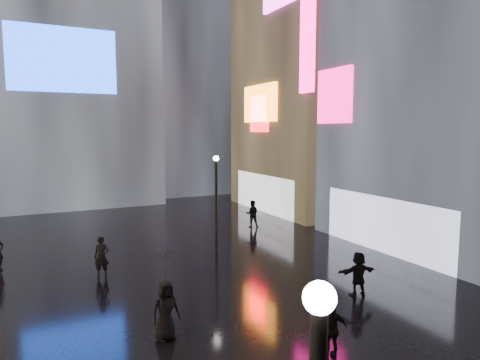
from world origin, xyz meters
TOP-DOWN VIEW (x-y plane):
  - ground at (0.00, 20.00)m, footprint 140.00×140.00m
  - building_right_far at (15.98, 30.00)m, footprint 10.28×12.00m
  - tower_flank_right at (9.00, 46.00)m, footprint 12.00×12.00m
  - lamp_far at (3.11, 21.11)m, footprint 0.30×0.30m
  - pedestrian_3 at (1.76, 9.63)m, footprint 1.04×0.60m
  - pedestrian_4 at (-2.18, 12.83)m, footprint 1.01×0.76m
  - pedestrian_5 at (5.68, 12.92)m, footprint 1.70×0.78m
  - pedestrian_7 at (7.63, 25.54)m, footprint 1.09×0.98m
  - umbrella_2 at (-2.18, 12.83)m, footprint 1.16×1.14m
  - pedestrian_8 at (-3.07, 19.72)m, footprint 0.78×0.65m

SIDE VIEW (x-z plane):
  - ground at x=0.00m, z-range 0.00..0.00m
  - pedestrian_3 at x=1.76m, z-range 0.00..1.67m
  - pedestrian_5 at x=5.68m, z-range 0.00..1.76m
  - pedestrian_8 at x=-3.07m, z-range 0.00..1.82m
  - pedestrian_7 at x=7.63m, z-range 0.00..1.83m
  - pedestrian_4 at x=-2.18m, z-range 0.00..1.88m
  - umbrella_2 at x=-2.18m, z-range 1.88..2.83m
  - lamp_far at x=3.11m, z-range 0.34..5.54m
  - building_right_far at x=15.98m, z-range -0.02..27.98m
  - tower_flank_right at x=9.00m, z-range 0.00..34.00m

